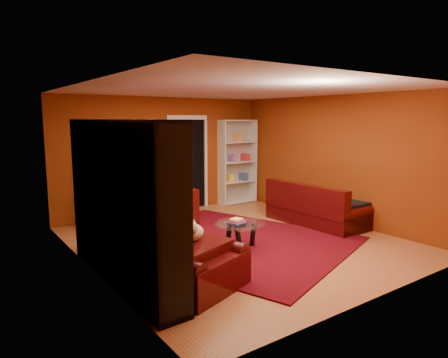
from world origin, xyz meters
TOP-DOWN VIEW (x-y plane):
  - floor at (0.00, 0.00)m, footprint 5.00×5.50m
  - ceiling at (0.00, 0.00)m, footprint 5.00×5.50m
  - wall_back at (0.00, 2.77)m, footprint 5.00×0.05m
  - wall_left at (-2.52, 0.00)m, footprint 0.05×5.50m
  - wall_right at (2.52, 0.00)m, footprint 0.05×5.50m
  - doorway at (0.60, 2.73)m, footprint 1.06×0.60m
  - rug at (-0.11, -0.01)m, footprint 4.31×4.63m
  - media_unit at (-2.27, -0.56)m, footprint 0.48×2.77m
  - christmas_tree at (-1.30, 2.15)m, footprint 1.25×1.25m
  - gift_box_teal at (-1.56, 1.70)m, footprint 0.37×0.37m
  - gift_box_green at (-0.54, 1.50)m, footprint 0.31×0.31m
  - gift_box_red at (-0.98, 2.36)m, footprint 0.21×0.21m
  - white_bookshelf at (1.95, 2.57)m, footprint 1.00×0.36m
  - armchair at (-1.63, -1.21)m, footprint 1.52×1.52m
  - dog at (-1.60, -1.15)m, footprint 0.48×0.41m
  - sofa at (2.02, 0.00)m, footprint 0.96×2.05m
  - coffee_table at (-0.22, -0.36)m, footprint 1.06×1.06m
  - acrylic_chair at (-0.54, 0.86)m, footprint 0.54×0.56m

SIDE VIEW (x-z plane):
  - floor at x=0.00m, z-range -0.05..0.00m
  - rug at x=-0.11m, z-range 0.00..0.02m
  - gift_box_red at x=-0.98m, z-range 0.00..0.21m
  - gift_box_green at x=-0.54m, z-range 0.00..0.24m
  - gift_box_teal at x=-1.56m, z-range 0.00..0.33m
  - coffee_table at x=-0.22m, z-range -0.04..0.49m
  - acrylic_chair at x=-0.54m, z-range 0.00..0.78m
  - sofa at x=2.02m, z-range 0.00..0.87m
  - armchair at x=-1.63m, z-range 0.00..0.93m
  - dog at x=-1.60m, z-range 0.54..0.85m
  - christmas_tree at x=-1.30m, z-range -0.03..2.00m
  - white_bookshelf at x=1.95m, z-range -0.03..2.12m
  - doorway at x=0.60m, z-range -0.03..2.13m
  - media_unit at x=-2.27m, z-range 0.00..2.11m
  - wall_back at x=0.00m, z-range 0.00..2.60m
  - wall_left at x=-2.52m, z-range 0.00..2.60m
  - wall_right at x=2.52m, z-range 0.00..2.60m
  - ceiling at x=0.00m, z-range 2.60..2.65m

